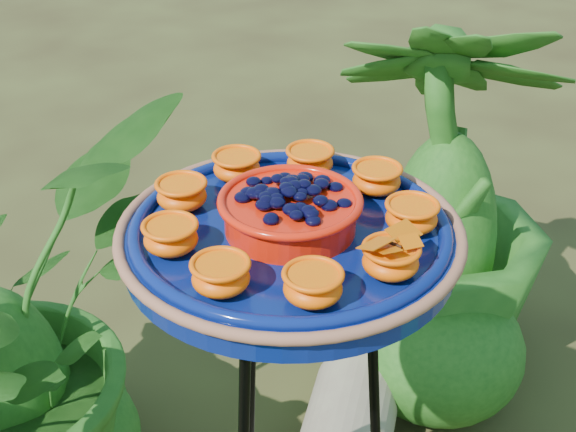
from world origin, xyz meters
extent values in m
torus|color=black|center=(-0.12, 0.07, 0.87)|extent=(0.28, 0.28, 0.02)
cylinder|color=black|center=(-0.11, 0.22, 0.44)|extent=(0.02, 0.09, 0.88)
cylinder|color=#07165A|center=(-0.12, 0.07, 0.91)|extent=(0.49, 0.49, 0.04)
torus|color=#8B5D3E|center=(-0.12, 0.07, 0.92)|extent=(0.47, 0.47, 0.02)
torus|color=#07165A|center=(-0.12, 0.07, 0.93)|extent=(0.43, 0.43, 0.02)
cylinder|color=red|center=(-0.12, 0.07, 0.95)|extent=(0.19, 0.19, 0.04)
torus|color=red|center=(-0.12, 0.07, 0.97)|extent=(0.19, 0.19, 0.01)
ellipsoid|color=black|center=(-0.12, 0.07, 0.98)|extent=(0.16, 0.16, 0.03)
ellipsoid|color=#FF4402|center=(0.04, 0.09, 0.94)|extent=(0.07, 0.07, 0.03)
cylinder|color=orange|center=(0.04, 0.09, 0.96)|extent=(0.06, 0.06, 0.01)
ellipsoid|color=#FF4402|center=(-0.01, 0.19, 0.94)|extent=(0.07, 0.07, 0.03)
cylinder|color=orange|center=(-0.01, 0.19, 0.96)|extent=(0.06, 0.06, 0.01)
ellipsoid|color=#FF4402|center=(-0.11, 0.23, 0.94)|extent=(0.07, 0.07, 0.03)
cylinder|color=orange|center=(-0.11, 0.23, 0.96)|extent=(0.06, 0.06, 0.01)
ellipsoid|color=#FF4402|center=(-0.21, 0.21, 0.94)|extent=(0.07, 0.07, 0.03)
cylinder|color=orange|center=(-0.21, 0.21, 0.96)|extent=(0.06, 0.06, 0.01)
ellipsoid|color=#FF4402|center=(-0.28, 0.12, 0.94)|extent=(0.07, 0.07, 0.03)
cylinder|color=orange|center=(-0.28, 0.12, 0.96)|extent=(0.06, 0.06, 0.01)
ellipsoid|color=#FF4402|center=(-0.27, 0.01, 0.94)|extent=(0.07, 0.07, 0.03)
cylinder|color=orange|center=(-0.27, 0.01, 0.96)|extent=(0.06, 0.06, 0.01)
ellipsoid|color=#FF4402|center=(-0.19, -0.07, 0.94)|extent=(0.07, 0.07, 0.03)
cylinder|color=orange|center=(-0.19, -0.07, 0.96)|extent=(0.06, 0.06, 0.01)
ellipsoid|color=#FF4402|center=(-0.08, -0.08, 0.94)|extent=(0.07, 0.07, 0.03)
cylinder|color=orange|center=(-0.08, -0.08, 0.96)|extent=(0.06, 0.06, 0.01)
ellipsoid|color=#FF4402|center=(0.01, -0.02, 0.94)|extent=(0.07, 0.07, 0.03)
cylinder|color=orange|center=(0.01, -0.02, 0.96)|extent=(0.06, 0.06, 0.01)
cylinder|color=black|center=(-0.08, -0.08, 0.97)|extent=(0.01, 0.03, 0.00)
cube|color=#E76504|center=(-0.10, -0.08, 0.98)|extent=(0.04, 0.03, 0.01)
cube|color=#E76504|center=(-0.06, -0.08, 0.98)|extent=(0.04, 0.03, 0.01)
imported|color=#1B4D14|center=(0.68, 0.54, 0.50)|extent=(0.78, 0.78, 0.99)
camera|label=1|loc=(-0.64, -0.67, 1.49)|focal=50.00mm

